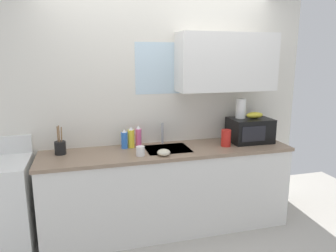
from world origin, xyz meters
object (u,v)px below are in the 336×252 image
(banana_bunch, at_px, (255,115))
(small_bowl, at_px, (164,152))
(cereal_canister, at_px, (226,138))
(dish_soap_bottle_yellow, at_px, (131,138))
(utensil_crock, at_px, (60,147))
(paper_towel_roll, at_px, (241,108))
(mug_white, at_px, (140,151))
(dish_soap_bottle_blue, at_px, (124,139))
(dish_soap_bottle_pink, at_px, (138,137))
(microwave, at_px, (250,130))

(banana_bunch, xyz_separation_m, small_bowl, (-1.12, -0.25, -0.27))
(banana_bunch, height_order, cereal_canister, banana_bunch)
(dish_soap_bottle_yellow, relative_size, utensil_crock, 0.76)
(paper_towel_roll, bearing_deg, small_bowl, -162.89)
(mug_white, bearing_deg, paper_towel_roll, 11.36)
(dish_soap_bottle_blue, bearing_deg, cereal_canister, -11.09)
(small_bowl, bearing_deg, banana_bunch, 12.54)
(dish_soap_bottle_blue, bearing_deg, dish_soap_bottle_yellow, 7.82)
(dish_soap_bottle_pink, bearing_deg, dish_soap_bottle_yellow, -169.30)
(banana_bunch, height_order, paper_towel_roll, paper_towel_roll)
(mug_white, distance_m, utensil_crock, 0.80)
(banana_bunch, relative_size, dish_soap_bottle_pink, 0.87)
(microwave, height_order, dish_soap_bottle_pink, microwave)
(dish_soap_bottle_yellow, height_order, mug_white, dish_soap_bottle_yellow)
(dish_soap_bottle_blue, height_order, cereal_canister, dish_soap_bottle_blue)
(microwave, xyz_separation_m, paper_towel_roll, (-0.10, 0.05, 0.24))
(dish_soap_bottle_yellow, bearing_deg, cereal_canister, -12.46)
(dish_soap_bottle_yellow, bearing_deg, utensil_crock, -176.00)
(small_bowl, bearing_deg, dish_soap_bottle_blue, 133.02)
(utensil_crock, distance_m, small_bowl, 1.03)
(dish_soap_bottle_pink, bearing_deg, cereal_canister, -14.43)
(banana_bunch, height_order, dish_soap_bottle_blue, banana_bunch)
(dish_soap_bottle_pink, distance_m, utensil_crock, 0.80)
(cereal_canister, bearing_deg, utensil_crock, 174.34)
(banana_bunch, bearing_deg, utensil_crock, 178.10)
(microwave, height_order, dish_soap_bottle_blue, microwave)
(microwave, bearing_deg, dish_soap_bottle_yellow, 174.80)
(dish_soap_bottle_blue, xyz_separation_m, small_bowl, (0.34, -0.36, -0.06))
(dish_soap_bottle_blue, relative_size, cereal_canister, 1.15)
(microwave, height_order, paper_towel_roll, paper_towel_roll)
(dish_soap_bottle_pink, xyz_separation_m, dish_soap_bottle_blue, (-0.16, -0.03, -0.01))
(small_bowl, bearing_deg, paper_towel_roll, 17.11)
(dish_soap_bottle_pink, height_order, mug_white, dish_soap_bottle_pink)
(banana_bunch, relative_size, cereal_canister, 1.10)
(banana_bunch, distance_m, cereal_canister, 0.46)
(dish_soap_bottle_pink, xyz_separation_m, utensil_crock, (-0.80, -0.07, -0.04))
(mug_white, height_order, small_bowl, mug_white)
(microwave, relative_size, dish_soap_bottle_pink, 1.99)
(dish_soap_bottle_yellow, distance_m, small_bowl, 0.46)
(microwave, height_order, mug_white, microwave)
(microwave, bearing_deg, dish_soap_bottle_pink, 173.78)
(microwave, xyz_separation_m, small_bowl, (-1.07, -0.25, -0.10))
(dish_soap_bottle_yellow, height_order, cereal_canister, dish_soap_bottle_yellow)
(banana_bunch, xyz_separation_m, utensil_crock, (-2.10, 0.07, -0.23))
(microwave, distance_m, dish_soap_bottle_yellow, 1.34)
(banana_bunch, xyz_separation_m, dish_soap_bottle_yellow, (-1.39, 0.12, -0.20))
(microwave, height_order, cereal_canister, microwave)
(paper_towel_roll, bearing_deg, microwave, -27.38)
(mug_white, bearing_deg, dish_soap_bottle_yellow, 97.55)
(cereal_canister, xyz_separation_m, small_bowl, (-0.73, -0.15, -0.06))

